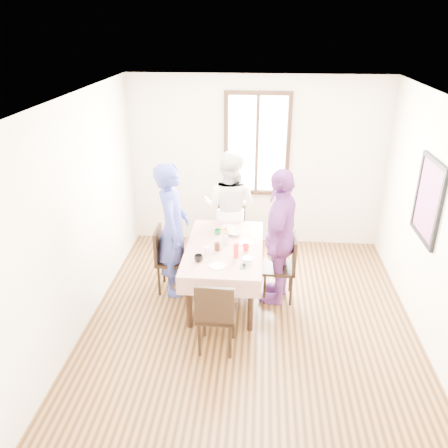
{
  "coord_description": "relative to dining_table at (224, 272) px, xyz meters",
  "views": [
    {
      "loc": [
        0.06,
        -4.68,
        3.43
      ],
      "look_at": [
        -0.36,
        0.44,
        1.1
      ],
      "focal_mm": 36.39,
      "sensor_mm": 36.0,
      "label": 1
    }
  ],
  "objects": [
    {
      "name": "chair_left",
      "position": [
        -0.71,
        0.14,
        0.08
      ],
      "size": [
        0.43,
        0.43,
        0.91
      ],
      "primitive_type": "cube",
      "rotation": [
        0.0,
        0.0,
        -1.55
      ],
      "color": "black",
      "rests_on": "ground"
    },
    {
      "name": "plate_right",
      "position": [
        0.27,
        0.12,
        0.39
      ],
      "size": [
        0.2,
        0.2,
        0.01
      ],
      "primitive_type": "cylinder",
      "color": "white",
      "rests_on": "tablecloth"
    },
    {
      "name": "window_pane",
      "position": [
        0.36,
        1.75,
        1.27
      ],
      "size": [
        0.9,
        0.02,
        1.5
      ],
      "primitive_type": "cube",
      "color": "white",
      "rests_on": "back_wall"
    },
    {
      "name": "jam_jar",
      "position": [
        -0.08,
        -0.11,
        0.44
      ],
      "size": [
        0.07,
        0.07,
        0.1
      ],
      "primitive_type": "cylinder",
      "color": "black",
      "rests_on": "tablecloth"
    },
    {
      "name": "butter_tub",
      "position": [
        0.31,
        -0.4,
        0.41
      ],
      "size": [
        0.1,
        0.1,
        0.05
      ],
      "primitive_type": "cylinder",
      "color": "white",
      "rests_on": "tablecloth"
    },
    {
      "name": "person_right",
      "position": [
        0.69,
        0.05,
        0.53
      ],
      "size": [
        0.68,
        1.13,
        1.81
      ],
      "primitive_type": "imported",
      "rotation": [
        0.0,
        0.0,
        -1.81
      ],
      "color": "#723480",
      "rests_on": "ground"
    },
    {
      "name": "mug_green",
      "position": [
        -0.12,
        0.35,
        0.42
      ],
      "size": [
        0.1,
        0.1,
        0.07
      ],
      "primitive_type": "imported",
      "rotation": [
        0.0,
        0.0,
        -0.09
      ],
      "color": "#0C7226",
      "rests_on": "tablecloth"
    },
    {
      "name": "person_left",
      "position": [
        -0.69,
        0.14,
        0.53
      ],
      "size": [
        0.49,
        0.7,
        1.81
      ],
      "primitive_type": "imported",
      "rotation": [
        0.0,
        0.0,
        1.66
      ],
      "color": "#333A8B",
      "rests_on": "ground"
    },
    {
      "name": "ground",
      "position": [
        0.36,
        -0.49,
        -0.38
      ],
      "size": [
        4.5,
        4.5,
        0.0
      ],
      "primitive_type": "plane",
      "color": "#331E0D",
      "rests_on": "ground"
    },
    {
      "name": "tablecloth",
      "position": [
        0.0,
        -0.0,
        0.38
      ],
      "size": [
        0.97,
        1.62,
        0.01
      ],
      "primitive_type": "cube",
      "color": "#5F1104",
      "rests_on": "dining_table"
    },
    {
      "name": "serving_bowl",
      "position": [
        0.1,
        0.36,
        0.41
      ],
      "size": [
        0.24,
        0.24,
        0.05
      ],
      "primitive_type": "imported",
      "rotation": [
        0.0,
        0.0,
        -0.39
      ],
      "color": "white",
      "rests_on": "tablecloth"
    },
    {
      "name": "dining_table",
      "position": [
        0.0,
        0.0,
        0.0
      ],
      "size": [
        0.85,
        1.5,
        0.75
      ],
      "primitive_type": "cube",
      "color": "black",
      "rests_on": "ground"
    },
    {
      "name": "plate_far",
      "position": [
        0.02,
        0.57,
        0.39
      ],
      "size": [
        0.2,
        0.2,
        0.01
      ],
      "primitive_type": "cylinder",
      "color": "white",
      "rests_on": "tablecloth"
    },
    {
      "name": "juice_carton",
      "position": [
        0.17,
        -0.27,
        0.48
      ],
      "size": [
        0.06,
        0.06,
        0.19
      ],
      "primitive_type": "cube",
      "color": "red",
      "rests_on": "tablecloth"
    },
    {
      "name": "mug_black",
      "position": [
        -0.28,
        -0.42,
        0.43
      ],
      "size": [
        0.13,
        0.13,
        0.08
      ],
      "primitive_type": "imported",
      "rotation": [
        0.0,
        0.0,
        -0.27
      ],
      "color": "black",
      "rests_on": "tablecloth"
    },
    {
      "name": "butter_lid",
      "position": [
        0.31,
        -0.4,
        0.44
      ],
      "size": [
        0.12,
        0.12,
        0.01
      ],
      "primitive_type": "cylinder",
      "color": "blue",
      "rests_on": "butter_tub"
    },
    {
      "name": "chair_near",
      "position": [
        0.0,
        -1.03,
        0.08
      ],
      "size": [
        0.44,
        0.44,
        0.91
      ],
      "primitive_type": "cube",
      "rotation": [
        0.0,
        0.0,
        -0.04
      ],
      "color": "black",
      "rests_on": "ground"
    },
    {
      "name": "mug_flag",
      "position": [
        0.28,
        -0.09,
        0.43
      ],
      "size": [
        0.13,
        0.13,
        0.08
      ],
      "primitive_type": "imported",
      "rotation": [
        0.0,
        0.0,
        0.9
      ],
      "color": "red",
      "rests_on": "tablecloth"
    },
    {
      "name": "plate_near",
      "position": [
        -0.04,
        -0.52,
        0.39
      ],
      "size": [
        0.2,
        0.2,
        0.01
      ],
      "primitive_type": "cylinder",
      "color": "white",
      "rests_on": "tablecloth"
    },
    {
      "name": "right_wall",
      "position": [
        2.36,
        -0.49,
        0.98
      ],
      "size": [
        0.0,
        4.5,
        4.5
      ],
      "primitive_type": "plane",
      "rotation": [
        1.57,
        0.0,
        -1.57
      ],
      "color": "beige",
      "rests_on": "ground"
    },
    {
      "name": "person_far",
      "position": [
        0.0,
        1.01,
        0.49
      ],
      "size": [
        0.99,
        0.86,
        1.73
      ],
      "primitive_type": "imported",
      "rotation": [
        0.0,
        0.0,
        2.87
      ],
      "color": "white",
      "rests_on": "ground"
    },
    {
      "name": "flower_vase",
      "position": [
        0.01,
        0.07,
        0.45
      ],
      "size": [
        0.06,
        0.06,
        0.13
      ],
      "primitive_type": "cylinder",
      "color": "silver",
      "rests_on": "tablecloth"
    },
    {
      "name": "smartphone",
      "position": [
        0.26,
        -0.5,
        0.39
      ],
      "size": [
        0.07,
        0.13,
        0.01
      ],
      "primitive_type": "cube",
      "color": "black",
      "rests_on": "tablecloth"
    },
    {
      "name": "window_frame",
      "position": [
        0.36,
        1.74,
        1.27
      ],
      "size": [
        1.02,
        0.06,
        1.62
      ],
      "primitive_type": "cube",
      "color": "black",
      "rests_on": "back_wall"
    },
    {
      "name": "drinking_glass",
      "position": [
        -0.2,
        -0.21,
        0.43
      ],
      "size": [
        0.06,
        0.06,
        0.09
      ],
      "primitive_type": "cylinder",
      "color": "silver",
      "rests_on": "tablecloth"
    },
    {
      "name": "back_wall",
      "position": [
        0.36,
        1.76,
        0.98
      ],
      "size": [
        4.0,
        0.0,
        4.0
      ],
      "primitive_type": "plane",
      "rotation": [
        1.57,
        0.0,
        0.0
      ],
      "color": "beige",
      "rests_on": "ground"
    },
    {
      "name": "flower_bunch",
      "position": [
        0.01,
        0.07,
        0.56
      ],
      "size": [
        0.09,
        0.09,
        0.1
      ],
      "primitive_type": null,
      "color": "yellow",
      "rests_on": "flower_vase"
    },
    {
      "name": "art_poster",
      "position": [
        2.34,
        -0.19,
        1.18
      ],
      "size": [
        0.04,
        0.76,
        0.96
      ],
      "primitive_type": "cube",
      "color": "red",
      "rests_on": "right_wall"
    },
    {
      "name": "chair_right",
      "position": [
        0.71,
        0.05,
        0.08
      ],
      "size": [
        0.43,
        0.43,
        0.91
      ],
      "primitive_type": "cube",
      "rotation": [
        0.0,
        0.0,
        1.55
      ],
      "color": "black",
      "rests_on": "ground"
    },
    {
      "name": "chair_far",
      "position": [
        0.0,
        1.03,
        0.08
      ],
      "size": [
        0.45,
        0.45,
        0.91
      ],
      "primitive_type": "cube",
      "rotation": [
        0.0,
        0.0,
        3.07
      ],
      "color": "black",
      "rests_on": "ground"
    }
  ]
}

